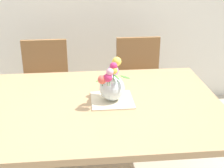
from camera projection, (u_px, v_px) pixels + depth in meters
The scene contains 5 objects.
dining_table at pixel (99, 113), 2.12m from camera, with size 1.62×1.19×0.74m.
chair_left at pixel (46, 82), 2.99m from camera, with size 0.42×0.42×0.90m.
chair_right at pixel (139, 79), 3.07m from camera, with size 0.42×0.42×0.90m.
placemat at pixel (112, 100), 2.12m from camera, with size 0.28×0.28×0.01m, color beige.
flower_vase at pixel (112, 84), 2.07m from camera, with size 0.23×0.25×0.27m.
Camera 1 is at (-0.10, -1.87, 1.68)m, focal length 51.24 mm.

